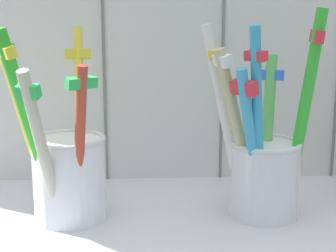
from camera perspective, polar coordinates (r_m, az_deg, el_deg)
The scene contains 3 objects.
counter_slab at distance 50.60cm, azimuth -0.02°, elevation -10.64°, with size 64.00×22.00×2.00cm, color silver.
toothbrush_cup_left at distance 48.48cm, azimuth -11.05°, elevation -4.44°, with size 9.86×11.47×17.49cm.
toothbrush_cup_right at distance 49.09cm, azimuth 10.26°, elevation -4.07°, with size 10.88×7.51×19.00cm.
Camera 1 is at (-1.92, -46.30, 21.33)cm, focal length 56.81 mm.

